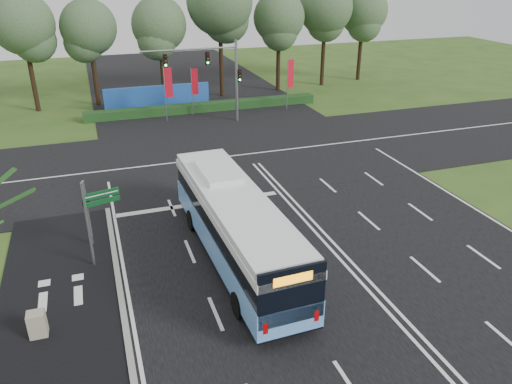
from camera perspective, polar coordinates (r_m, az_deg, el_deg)
ground at (r=26.48m, az=6.57°, el=-4.43°), size 120.00×120.00×0.00m
road_main at (r=26.47m, az=6.57°, el=-4.39°), size 20.00×120.00×0.04m
road_cross at (r=36.64m, az=-1.31°, el=4.28°), size 120.00×14.00×0.05m
bike_path at (r=22.02m, az=-21.45°, el=-12.83°), size 5.00×18.00×0.06m
kerb_strip at (r=21.89m, az=-15.10°, el=-11.97°), size 0.25×18.00×0.12m
city_bus at (r=23.00m, az=-2.36°, el=-3.86°), size 3.05×12.76×3.64m
pedestrian_signal at (r=25.43m, az=-18.71°, el=-2.11°), size 0.33×0.42×3.49m
street_sign at (r=23.46m, az=-18.00°, el=-2.33°), size 1.60×0.50×4.21m
utility_cabinet at (r=20.93m, az=-23.70°, el=-13.72°), size 0.66×0.55×1.08m
banner_flag_left at (r=44.62m, az=-10.08°, el=11.85°), size 0.72×0.09×4.86m
banner_flag_mid at (r=46.30m, az=-7.09°, el=12.10°), size 0.64×0.10×4.34m
banner_flag_right at (r=47.61m, az=3.87°, el=12.98°), size 0.70×0.24×4.87m
traffic_light_gantry at (r=43.35m, az=-4.60°, el=13.81°), size 8.41×0.28×7.00m
hedge at (r=48.05m, az=-5.89°, el=9.63°), size 22.00×1.20×0.80m
blue_hoarding at (r=49.58m, az=-11.18°, el=10.60°), size 10.00×0.30×2.20m
eucalyptus_row at (r=52.35m, az=-8.48°, el=19.53°), size 47.63×8.59×12.59m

